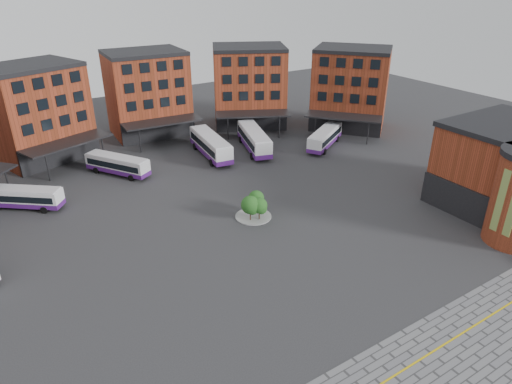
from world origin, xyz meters
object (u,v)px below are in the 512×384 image
tree_island (255,205)px  bus_f (325,137)px  bus_c (118,165)px  bus_b (23,197)px  bus_e (254,139)px  bus_d (211,145)px

tree_island → bus_f: tree_island is taller
bus_c → bus_f: size_ratio=0.93×
bus_b → bus_e: 35.25m
bus_c → bus_d: (14.75, -0.88, 0.33)m
bus_e → bus_d: bearing=-173.3°
tree_island → bus_c: size_ratio=0.45×
bus_f → bus_d: bearing=-140.3°
tree_island → bus_f: size_ratio=0.42×
bus_d → tree_island: bearing=-96.4°
tree_island → bus_c: bearing=114.1°
tree_island → bus_d: 21.52m
bus_b → bus_c: bus_c is taller
bus_b → bus_d: (27.91, 3.11, 0.39)m
bus_c → bus_e: 22.17m
tree_island → bus_f: (23.16, 14.40, -0.17)m
bus_c → bus_d: bus_d is taller
bus_e → bus_b: bearing=-159.5°
bus_d → bus_f: size_ratio=1.19×
tree_island → bus_e: bearing=57.8°
bus_b → bus_e: bearing=-48.6°
bus_e → bus_f: (10.88, -5.10, -0.23)m
bus_d → bus_f: bus_d is taller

